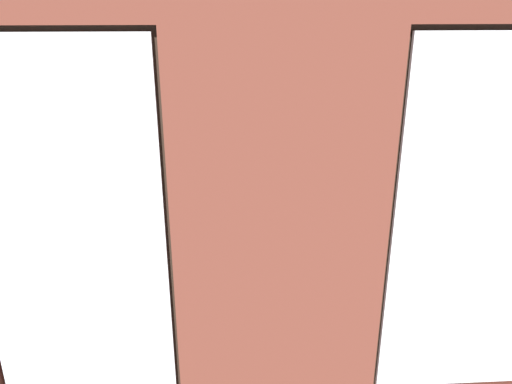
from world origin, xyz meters
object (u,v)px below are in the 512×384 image
object	(u,v)px
remote_silver	(292,233)
potted_plant_between_couches	(378,319)
cup_ceramic	(237,233)
remote_gray	(212,246)
couch_by_window	(188,361)
candle_jar	(266,241)
coffee_table	(255,245)
potted_plant_foreground_right	(87,164)
couch_left	(459,252)
potted_plant_by_left_couch	(385,205)
remote_black	(255,240)
potted_plant_mid_room_small	(315,213)

from	to	relation	value
remote_silver	potted_plant_between_couches	bearing A→B (deg)	-123.24
cup_ceramic	remote_gray	xyz separation A→B (m)	(0.28, 0.21, -0.04)
couch_by_window	candle_jar	bearing A→B (deg)	-113.19
remote_gray	couch_by_window	bearing A→B (deg)	59.42
remote_gray	coffee_table	bearing A→B (deg)	168.03
candle_jar	cup_ceramic	bearing A→B (deg)	-33.82
coffee_table	potted_plant_foreground_right	xyz separation A→B (m)	(2.32, -2.04, 0.34)
couch_by_window	couch_left	world-z (taller)	same
potted_plant_by_left_couch	remote_black	bearing A→B (deg)	32.46
couch_left	remote_black	size ratio (longest dim) A/B	11.46
couch_left	remote_gray	distance (m)	2.74
couch_left	potted_plant_mid_room_small	bearing A→B (deg)	-132.99
remote_black	potted_plant_foreground_right	world-z (taller)	potted_plant_foreground_right
potted_plant_between_couches	cup_ceramic	bearing A→B (deg)	-60.94
couch_by_window	potted_plant_between_couches	size ratio (longest dim) A/B	2.16
coffee_table	remote_silver	xyz separation A→B (m)	(-0.43, -0.13, 0.06)
remote_silver	remote_black	distance (m)	0.45
coffee_table	cup_ceramic	xyz separation A→B (m)	(0.20, -0.10, 0.10)
coffee_table	cup_ceramic	distance (m)	0.24
remote_gray	potted_plant_between_couches	distance (m)	2.15
potted_plant_mid_room_small	couch_left	bearing A→B (deg)	138.86
cup_ceramic	potted_plant_by_left_couch	distance (m)	2.33
potted_plant_between_couches	potted_plant_mid_room_small	bearing A→B (deg)	-89.97
coffee_table	remote_black	xyz separation A→B (m)	(-0.00, -0.00, 0.06)
potted_plant_between_couches	potted_plant_foreground_right	distance (m)	4.98
candle_jar	potted_plant_between_couches	world-z (taller)	potted_plant_between_couches
couch_by_window	potted_plant_foreground_right	world-z (taller)	potted_plant_foreground_right
potted_plant_between_couches	potted_plant_by_left_couch	world-z (taller)	potted_plant_between_couches
coffee_table	remote_silver	bearing A→B (deg)	-162.77
cup_ceramic	remote_black	world-z (taller)	cup_ceramic
couch_left	remote_gray	world-z (taller)	couch_left
remote_gray	potted_plant_mid_room_small	xyz separation A→B (m)	(-1.33, -1.12, -0.13)
couch_left	cup_ceramic	distance (m)	2.48
candle_jar	remote_black	distance (m)	0.17
remote_gray	potted_plant_mid_room_small	world-z (taller)	potted_plant_mid_room_small
cup_ceramic	remote_silver	distance (m)	0.63
remote_gray	remote_black	bearing A→B (deg)	168.03
potted_plant_mid_room_small	remote_silver	bearing A→B (deg)	64.23
potted_plant_by_left_couch	coffee_table	bearing A→B (deg)	32.46
couch_left	potted_plant_between_couches	xyz separation A→B (m)	(1.40, 1.57, 0.29)
cup_ceramic	remote_black	xyz separation A→B (m)	(-0.20, 0.10, -0.04)
coffee_table	potted_plant_foreground_right	bearing A→B (deg)	-41.41
potted_plant_foreground_right	coffee_table	bearing A→B (deg)	138.59
potted_plant_mid_room_small	potted_plant_between_couches	bearing A→B (deg)	90.03
cup_ceramic	remote_gray	size ratio (longest dim) A/B	0.58
couch_by_window	remote_gray	xyz separation A→B (m)	(-0.15, -1.73, 0.11)
couch_by_window	potted_plant_by_left_couch	size ratio (longest dim) A/B	4.20
coffee_table	remote_gray	xyz separation A→B (m)	(0.47, 0.12, 0.06)
potted_plant_mid_room_small	potted_plant_foreground_right	size ratio (longest dim) A/B	0.46
coffee_table	remote_black	size ratio (longest dim) A/B	9.29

